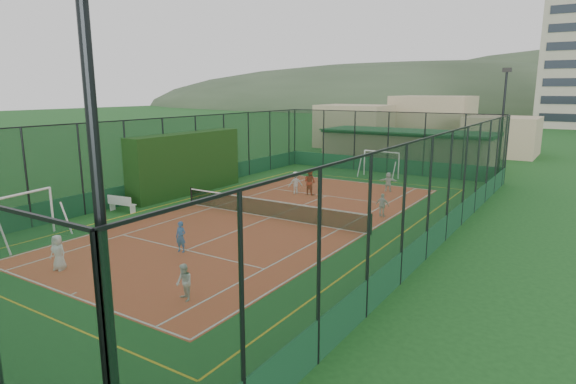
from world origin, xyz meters
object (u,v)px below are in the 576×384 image
futsal_goal_near (22,218)px  child_near_left (58,252)px  floodlight_se (105,278)px  child_near_right (184,283)px  child_near_mid (181,237)px  coach (310,182)px  floodlight_ne (502,127)px  clubhouse (408,148)px  white_bench (122,203)px  child_far_left (296,183)px  child_far_back (388,182)px  child_far_right (382,205)px  futsal_goal_far (381,164)px

futsal_goal_near → child_near_left: bearing=-115.7°
floodlight_se → child_near_right: floodlight_se is taller
child_near_mid → coach: 12.84m
child_near_left → floodlight_ne: bearing=54.1°
floodlight_se → child_near_mid: floodlight_se is taller
floodlight_se → child_near_right: (-5.06, 6.50, -3.49)m
clubhouse → white_bench: (-7.80, -25.44, -1.09)m
floodlight_ne → child_far_left: bearing=-134.8°
child_near_mid → child_far_left: (-2.04, 12.55, 0.07)m
floodlight_se → child_far_back: floodlight_se is taller
child_near_left → floodlight_se: bearing=-42.0°
clubhouse → coach: (-1.11, -15.87, -0.72)m
futsal_goal_near → floodlight_se: bearing=-125.0°
futsal_goal_near → child_near_mid: 7.65m
child_near_left → child_far_back: size_ratio=1.05×
child_far_left → coach: 0.99m
white_bench → child_near_left: (5.34, -7.24, 0.22)m
floodlight_se → child_near_left: (-11.06, 5.92, -3.43)m
child_near_left → child_far_back: (5.29, 20.60, -0.03)m
white_bench → child_far_right: size_ratio=1.35×
futsal_goal_far → futsal_goal_near: bearing=-101.5°
floodlight_ne → coach: size_ratio=4.86×
floodlight_se → white_bench: size_ratio=4.82×
clubhouse → coach: 15.93m
floodlight_se → child_far_right: 20.65m
futsal_goal_far → child_near_left: (-2.76, -25.60, -0.30)m
child_near_mid → floodlight_ne: bearing=60.3°
child_near_mid → child_far_back: size_ratio=1.01×
floodlight_se → child_far_left: 25.11m
futsal_goal_far → child_far_back: size_ratio=2.35×
child_near_left → white_bench: bearing=112.5°
child_far_back → child_near_mid: bearing=59.8°
floodlight_ne → futsal_goal_far: bearing=-168.5°
child_far_right → coach: bearing=-21.3°
child_near_right → child_far_right: child_far_right is taller
floodlight_se → futsal_goal_near: 17.59m
futsal_goal_near → child_far_left: (5.10, 15.27, -0.34)m
futsal_goal_far → floodlight_ne: bearing=17.1°
child_near_right → coach: size_ratio=0.73×
futsal_goal_far → coach: 8.91m
white_bench → child_near_left: 9.00m
floodlight_ne → child_far_back: 9.48m
floodlight_ne → child_near_mid: floodlight_ne is taller
coach → child_near_left: bearing=93.4°
futsal_goal_near → child_far_left: 16.11m
child_near_left → child_near_mid: (2.44, 4.02, -0.03)m
floodlight_se → floodlight_ne: size_ratio=1.00×
child_near_left → child_far_right: size_ratio=1.09×
futsal_goal_near → coach: (6.05, 15.51, -0.23)m
floodlight_ne → child_near_left: floodlight_ne is taller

